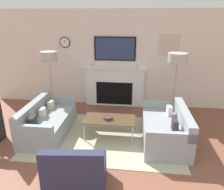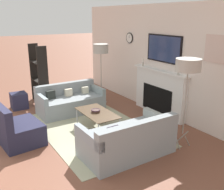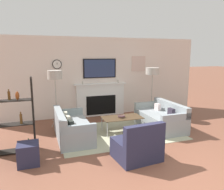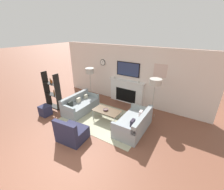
% 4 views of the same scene
% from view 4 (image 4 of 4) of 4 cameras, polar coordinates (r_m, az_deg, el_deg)
% --- Properties ---
extents(ground_plane, '(60.00, 60.00, 0.00)m').
position_cam_4_polar(ground_plane, '(4.80, -22.80, -23.08)').
color(ground_plane, brown).
extents(fireplace_wall, '(7.45, 0.28, 2.70)m').
position_cam_4_polar(fireplace_wall, '(7.17, 6.06, 6.39)').
color(fireplace_wall, silver).
rests_on(fireplace_wall, ground_plane).
extents(area_rug, '(3.21, 2.12, 0.01)m').
position_cam_4_polar(area_rug, '(6.16, -2.90, -9.18)').
color(area_rug, '#ADAD8C').
rests_on(area_rug, ground_plane).
extents(couch_left, '(0.83, 1.64, 0.73)m').
position_cam_4_polar(couch_left, '(6.76, -12.00, -3.86)').
color(couch_left, '#8D9599').
rests_on(couch_left, ground_plane).
extents(couch_right, '(0.89, 1.64, 0.75)m').
position_cam_4_polar(couch_right, '(5.47, 8.39, -10.70)').
color(couch_right, '#8D9599').
rests_on(couch_right, ground_plane).
extents(armchair, '(0.94, 0.83, 0.82)m').
position_cam_4_polar(armchair, '(5.17, -15.16, -13.79)').
color(armchair, '#272842').
rests_on(armchair, ground_plane).
extents(coffee_table, '(1.09, 0.58, 0.43)m').
position_cam_4_polar(coffee_table, '(5.93, -2.03, -6.11)').
color(coffee_table, '#4C3823').
rests_on(coffee_table, ground_plane).
extents(decorative_bowl, '(0.20, 0.20, 0.06)m').
position_cam_4_polar(decorative_bowl, '(5.90, -2.41, -5.60)').
color(decorative_bowl, '#4A332C').
rests_on(decorative_bowl, coffee_table).
extents(floor_lamp_left, '(0.41, 0.41, 1.68)m').
position_cam_4_polar(floor_lamp_left, '(7.22, -8.47, 8.95)').
color(floor_lamp_left, '#9E998E').
rests_on(floor_lamp_left, ground_plane).
extents(floor_lamp_right, '(0.45, 0.45, 1.70)m').
position_cam_4_polar(floor_lamp_right, '(5.74, 16.20, 4.64)').
color(floor_lamp_right, '#9E998E').
rests_on(floor_lamp_right, ground_plane).
extents(shelf_unit, '(0.82, 0.28, 1.65)m').
position_cam_4_polar(shelf_unit, '(7.22, -21.73, 1.24)').
color(shelf_unit, black).
rests_on(shelf_unit, ground_plane).
extents(ottoman, '(0.40, 0.40, 0.43)m').
position_cam_4_polar(ottoman, '(6.92, -24.08, -5.43)').
color(ottoman, '#272842').
rests_on(ottoman, ground_plane).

